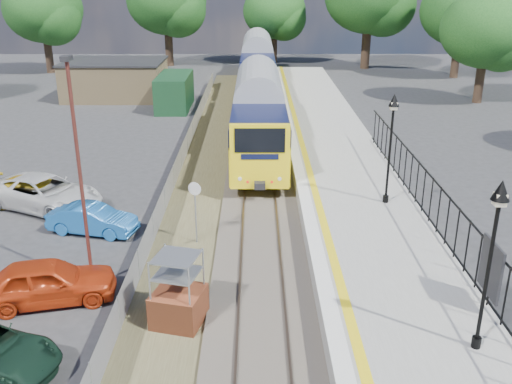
{
  "coord_description": "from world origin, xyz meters",
  "views": [
    {
      "loc": [
        -0.2,
        -16.3,
        9.94
      ],
      "look_at": [
        -0.17,
        4.32,
        2.0
      ],
      "focal_mm": 40.0,
      "sensor_mm": 36.0,
      "label": 1
    }
  ],
  "objects_px": {
    "car_white": "(45,193)",
    "carpark_lamp": "(79,164)",
    "victorian_lamp_north": "(392,124)",
    "brick_plinth": "(178,291)",
    "victorian_lamp_south": "(495,227)",
    "speed_sign": "(195,203)",
    "car_red": "(47,282)",
    "train": "(258,77)",
    "car_blue": "(92,219)",
    "car_yellow": "(36,191)"
  },
  "relations": [
    {
      "from": "car_white",
      "to": "train",
      "type": "bearing_deg",
      "value": 1.15
    },
    {
      "from": "car_red",
      "to": "speed_sign",
      "type": "bearing_deg",
      "value": -59.3
    },
    {
      "from": "brick_plinth",
      "to": "car_blue",
      "type": "relative_size",
      "value": 0.64
    },
    {
      "from": "train",
      "to": "car_red",
      "type": "bearing_deg",
      "value": -103.38
    },
    {
      "from": "car_blue",
      "to": "car_yellow",
      "type": "distance_m",
      "value": 4.55
    },
    {
      "from": "carpark_lamp",
      "to": "train",
      "type": "bearing_deg",
      "value": 78.36
    },
    {
      "from": "victorian_lamp_south",
      "to": "car_yellow",
      "type": "xyz_separation_m",
      "value": [
        -15.69,
        11.94,
        -3.65
      ]
    },
    {
      "from": "victorian_lamp_north",
      "to": "brick_plinth",
      "type": "bearing_deg",
      "value": -135.85
    },
    {
      "from": "victorian_lamp_north",
      "to": "train",
      "type": "distance_m",
      "value": 23.16
    },
    {
      "from": "carpark_lamp",
      "to": "speed_sign",
      "type": "bearing_deg",
      "value": 44.77
    },
    {
      "from": "car_blue",
      "to": "brick_plinth",
      "type": "bearing_deg",
      "value": -132.87
    },
    {
      "from": "speed_sign",
      "to": "victorian_lamp_south",
      "type": "bearing_deg",
      "value": -25.69
    },
    {
      "from": "train",
      "to": "car_red",
      "type": "height_order",
      "value": "train"
    },
    {
      "from": "car_yellow",
      "to": "car_red",
      "type": "bearing_deg",
      "value": -152.29
    },
    {
      "from": "car_red",
      "to": "victorian_lamp_south",
      "type": "bearing_deg",
      "value": -119.78
    },
    {
      "from": "train",
      "to": "car_red",
      "type": "xyz_separation_m",
      "value": [
        -6.85,
        -28.81,
        -1.61
      ]
    },
    {
      "from": "carpark_lamp",
      "to": "car_white",
      "type": "relative_size",
      "value": 1.42
    },
    {
      "from": "victorian_lamp_north",
      "to": "car_white",
      "type": "relative_size",
      "value": 0.85
    },
    {
      "from": "brick_plinth",
      "to": "carpark_lamp",
      "type": "bearing_deg",
      "value": 145.4
    },
    {
      "from": "victorian_lamp_north",
      "to": "train",
      "type": "xyz_separation_m",
      "value": [
        -5.3,
        22.46,
        -1.96
      ]
    },
    {
      "from": "car_white",
      "to": "victorian_lamp_north",
      "type": "bearing_deg",
      "value": -69.79
    },
    {
      "from": "victorian_lamp_north",
      "to": "train",
      "type": "bearing_deg",
      "value": 103.28
    },
    {
      "from": "victorian_lamp_south",
      "to": "car_blue",
      "type": "relative_size",
      "value": 1.27
    },
    {
      "from": "speed_sign",
      "to": "car_yellow",
      "type": "xyz_separation_m",
      "value": [
        -7.69,
        4.08,
        -1.08
      ]
    },
    {
      "from": "victorian_lamp_north",
      "to": "brick_plinth",
      "type": "distance_m",
      "value": 11.33
    },
    {
      "from": "brick_plinth",
      "to": "speed_sign",
      "type": "xyz_separation_m",
      "value": [
        0.0,
        5.43,
        0.62
      ]
    },
    {
      "from": "train",
      "to": "brick_plinth",
      "type": "relative_size",
      "value": 17.7
    },
    {
      "from": "brick_plinth",
      "to": "car_red",
      "type": "relative_size",
      "value": 0.54
    },
    {
      "from": "train",
      "to": "carpark_lamp",
      "type": "height_order",
      "value": "carpark_lamp"
    },
    {
      "from": "train",
      "to": "carpark_lamp",
      "type": "xyz_separation_m",
      "value": [
        -5.73,
        -27.8,
        2.0
      ]
    },
    {
      "from": "speed_sign",
      "to": "car_blue",
      "type": "bearing_deg",
      "value": -174.5
    },
    {
      "from": "brick_plinth",
      "to": "speed_sign",
      "type": "relative_size",
      "value": 0.89
    },
    {
      "from": "victorian_lamp_south",
      "to": "car_white",
      "type": "distance_m",
      "value": 19.3
    },
    {
      "from": "brick_plinth",
      "to": "car_blue",
      "type": "height_order",
      "value": "brick_plinth"
    },
    {
      "from": "car_red",
      "to": "car_blue",
      "type": "bearing_deg",
      "value": -13.68
    },
    {
      "from": "car_blue",
      "to": "victorian_lamp_north",
      "type": "bearing_deg",
      "value": -71.4
    },
    {
      "from": "victorian_lamp_north",
      "to": "carpark_lamp",
      "type": "xyz_separation_m",
      "value": [
        -11.03,
        -5.34,
        0.04
      ]
    },
    {
      "from": "speed_sign",
      "to": "car_yellow",
      "type": "relative_size",
      "value": 0.58
    },
    {
      "from": "speed_sign",
      "to": "car_red",
      "type": "distance_m",
      "value": 6.14
    },
    {
      "from": "car_red",
      "to": "car_white",
      "type": "relative_size",
      "value": 0.79
    },
    {
      "from": "victorian_lamp_south",
      "to": "speed_sign",
      "type": "xyz_separation_m",
      "value": [
        -8.0,
        7.86,
        -2.57
      ]
    },
    {
      "from": "car_red",
      "to": "car_blue",
      "type": "distance_m",
      "value": 5.23
    },
    {
      "from": "brick_plinth",
      "to": "train",
      "type": "bearing_deg",
      "value": 85.24
    },
    {
      "from": "car_red",
      "to": "car_white",
      "type": "distance_m",
      "value": 8.27
    },
    {
      "from": "car_blue",
      "to": "car_yellow",
      "type": "height_order",
      "value": "car_yellow"
    },
    {
      "from": "car_white",
      "to": "carpark_lamp",
      "type": "bearing_deg",
      "value": -124.43
    },
    {
      "from": "brick_plinth",
      "to": "carpark_lamp",
      "type": "xyz_separation_m",
      "value": [
        -3.23,
        2.23,
        3.24
      ]
    },
    {
      "from": "car_red",
      "to": "car_white",
      "type": "height_order",
      "value": "car_white"
    },
    {
      "from": "car_red",
      "to": "car_white",
      "type": "xyz_separation_m",
      "value": [
        -2.77,
        7.8,
        0.02
      ]
    },
    {
      "from": "victorian_lamp_north",
      "to": "car_blue",
      "type": "height_order",
      "value": "victorian_lamp_north"
    }
  ]
}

